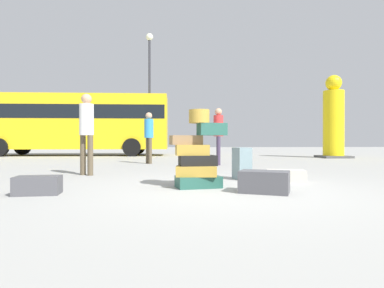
{
  "coord_description": "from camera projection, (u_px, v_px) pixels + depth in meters",
  "views": [
    {
      "loc": [
        -0.78,
        -4.78,
        0.72
      ],
      "look_at": [
        -0.36,
        1.98,
        0.68
      ],
      "focal_mm": 30.84,
      "sensor_mm": 36.0,
      "label": 1
    }
  ],
  "objects": [
    {
      "name": "parked_bus",
      "position": [
        74.0,
        121.0,
        17.48
      ],
      "size": [
        9.93,
        2.82,
        3.15
      ],
      "rotation": [
        0.0,
        0.0,
        -0.01
      ],
      "color": "yellow",
      "rests_on": "ground"
    },
    {
      "name": "yellow_dummy_statue",
      "position": [
        334.0,
        121.0,
        14.84
      ],
      "size": [
        1.27,
        1.27,
        3.73
      ],
      "color": "yellow",
      "rests_on": "ground"
    },
    {
      "name": "suitcase_charcoal_upright_blue",
      "position": [
        38.0,
        185.0,
        4.5
      ],
      "size": [
        0.62,
        0.41,
        0.25
      ],
      "primitive_type": "cube",
      "rotation": [
        0.0,
        0.0,
        0.11
      ],
      "color": "#4C4C51",
      "rests_on": "ground"
    },
    {
      "name": "lamp_post",
      "position": [
        150.0,
        76.0,
        16.77
      ],
      "size": [
        0.36,
        0.36,
        6.24
      ],
      "color": "#333338",
      "rests_on": "ground"
    },
    {
      "name": "suitcase_cream_foreground_near",
      "position": [
        286.0,
        176.0,
        5.89
      ],
      "size": [
        0.72,
        0.52,
        0.22
      ],
      "primitive_type": "cube",
      "rotation": [
        0.0,
        0.0,
        -0.18
      ],
      "color": "beige",
      "rests_on": "ground"
    },
    {
      "name": "person_passerby_in_red",
      "position": [
        87.0,
        127.0,
        7.09
      ],
      "size": [
        0.31,
        0.3,
        1.76
      ],
      "rotation": [
        0.0,
        0.0,
        -0.57
      ],
      "color": "brown",
      "rests_on": "ground"
    },
    {
      "name": "suitcase_tower",
      "position": [
        197.0,
        156.0,
        5.22
      ],
      "size": [
        0.92,
        0.61,
        1.23
      ],
      "color": "#26594C",
      "rests_on": "ground"
    },
    {
      "name": "person_bearded_onlooker",
      "position": [
        149.0,
        133.0,
        10.89
      ],
      "size": [
        0.3,
        0.32,
        1.69
      ],
      "rotation": [
        0.0,
        0.0,
        -1.11
      ],
      "color": "brown",
      "rests_on": "ground"
    },
    {
      "name": "person_tourist_with_camera",
      "position": [
        218.0,
        131.0,
        10.21
      ],
      "size": [
        0.3,
        0.34,
        1.76
      ],
      "rotation": [
        0.0,
        0.0,
        -1.68
      ],
      "color": "#3F334C",
      "rests_on": "ground"
    },
    {
      "name": "ground_plane",
      "position": [
        225.0,
        191.0,
        4.82
      ],
      "size": [
        80.0,
        80.0,
        0.0
      ],
      "primitive_type": "plane",
      "color": "#9E9E99"
    },
    {
      "name": "suitcase_charcoal_foreground_far",
      "position": [
        264.0,
        182.0,
        4.65
      ],
      "size": [
        0.79,
        0.67,
        0.31
      ],
      "primitive_type": "cube",
      "rotation": [
        0.0,
        0.0,
        -0.42
      ],
      "color": "#4C4C51",
      "rests_on": "ground"
    },
    {
      "name": "suitcase_slate_white_trunk",
      "position": [
        242.0,
        163.0,
        6.3
      ],
      "size": [
        0.34,
        0.4,
        0.61
      ],
      "primitive_type": "cube",
      "rotation": [
        0.0,
        0.0,
        0.24
      ],
      "color": "gray",
      "rests_on": "ground"
    }
  ]
}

